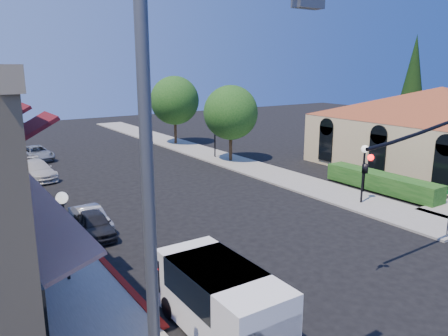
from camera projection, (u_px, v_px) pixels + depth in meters
ground at (388, 308)px, 14.88m from camera, size 120.00×120.00×0.00m
sidewalk_right at (200, 152)px, 41.40m from camera, size 3.50×50.00×0.12m
curb_red_strip at (110, 271)px, 17.57m from camera, size 0.25×10.00×0.06m
mission_building at (439, 120)px, 35.27m from camera, size 30.12×30.12×6.40m
hedge at (381, 192)px, 28.51m from camera, size 1.40×8.00×1.10m
conifer_far at (413, 83)px, 43.18m from camera, size 3.20×3.20×11.00m
street_tree_a at (231, 113)px, 36.45m from camera, size 4.56×4.56×6.48m
street_tree_b at (175, 100)px, 44.43m from camera, size 4.94×4.94×7.02m
secondary_signal at (153, 297)px, 11.12m from camera, size 0.28×0.42×3.32m
cobra_streetlight at (170, 243)px, 7.07m from camera, size 3.60×0.25×9.31m
lamppost_left_near at (63, 214)px, 16.07m from camera, size 0.44×0.44×3.57m
lamppost_left_far at (5, 152)px, 27.36m from camera, size 0.44×0.44×3.57m
lamppost_right_near at (364, 159)px, 25.33m from camera, size 0.44×0.44×3.57m
lamppost_right_far at (215, 127)px, 38.23m from camera, size 0.44×0.44×3.57m
white_van at (222, 297)px, 13.17m from camera, size 2.21×4.88×2.15m
parked_car_a at (94, 224)px, 21.04m from camera, size 1.62×3.62×1.21m
parked_car_b at (90, 218)px, 21.92m from camera, size 1.34×3.45×1.12m
parked_car_c at (37, 170)px, 31.50m from camera, size 2.32×4.78×1.34m
parked_car_d at (37, 153)px, 37.92m from camera, size 2.44×4.57×1.22m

